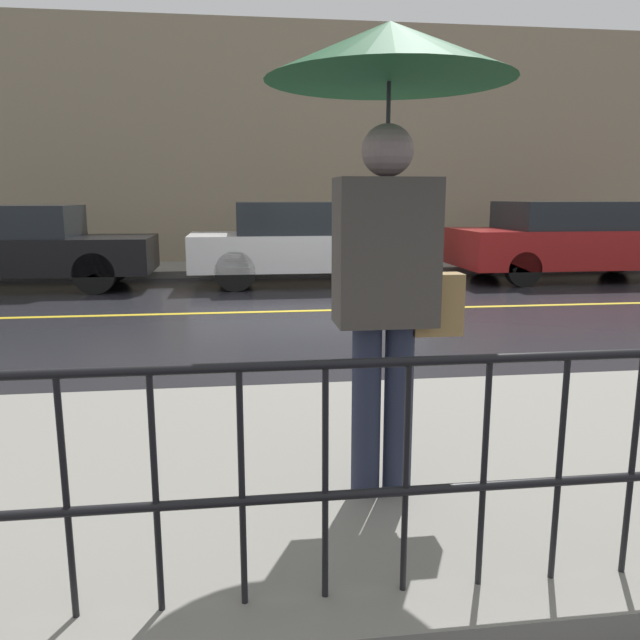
{
  "coord_description": "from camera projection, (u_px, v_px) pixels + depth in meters",
  "views": [
    {
      "loc": [
        -1.34,
        -8.75,
        1.61
      ],
      "look_at": [
        -0.48,
        -2.18,
        0.3
      ],
      "focal_mm": 35.0,
      "sensor_mm": 36.0,
      "label": 1
    }
  ],
  "objects": [
    {
      "name": "sidewalk_far",
      "position": [
        299.0,
        267.0,
        13.81
      ],
      "size": [
        28.0,
        2.02,
        0.14
      ],
      "color": "gray",
      "rests_on": "ground_plane"
    },
    {
      "name": "pedestrian",
      "position": [
        389.0,
        130.0,
        2.83
      ],
      "size": [
        1.13,
        1.13,
        2.23
      ],
      "rotation": [
        0.0,
        0.0,
        3.14
      ],
      "color": "#23283D",
      "rests_on": "sidewalk_near"
    },
    {
      "name": "car_black",
      "position": [
        14.0,
        246.0,
        10.91
      ],
      "size": [
        4.64,
        1.75,
        1.47
      ],
      "color": "black",
      "rests_on": "ground_plane"
    },
    {
      "name": "sidewalk_near",
      "position": [
        472.0,
        462.0,
        3.69
      ],
      "size": [
        28.0,
        2.96,
        0.14
      ],
      "color": "gray",
      "rests_on": "ground_plane"
    },
    {
      "name": "railing_foreground",
      "position": [
        599.0,
        438.0,
        2.37
      ],
      "size": [
        12.0,
        0.04,
        0.92
      ],
      "color": "black",
      "rests_on": "sidewalk_near"
    },
    {
      "name": "lane_marking",
      "position": [
        333.0,
        310.0,
        8.99
      ],
      "size": [
        25.2,
        0.12,
        0.01
      ],
      "color": "gold",
      "rests_on": "ground_plane"
    },
    {
      "name": "building_storefront",
      "position": [
        294.0,
        147.0,
        14.42
      ],
      "size": [
        28.0,
        0.3,
        5.48
      ],
      "color": "gray",
      "rests_on": "ground_plane"
    },
    {
      "name": "car_white",
      "position": [
        304.0,
        243.0,
        11.56
      ],
      "size": [
        4.29,
        1.72,
        1.52
      ],
      "color": "silver",
      "rests_on": "ground_plane"
    },
    {
      "name": "ground_plane",
      "position": [
        333.0,
        310.0,
        8.99
      ],
      "size": [
        80.0,
        80.0,
        0.0
      ],
      "primitive_type": "plane",
      "color": "black"
    },
    {
      "name": "car_red",
      "position": [
        573.0,
        240.0,
        12.24
      ],
      "size": [
        4.7,
        1.95,
        1.52
      ],
      "color": "maroon",
      "rests_on": "ground_plane"
    }
  ]
}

